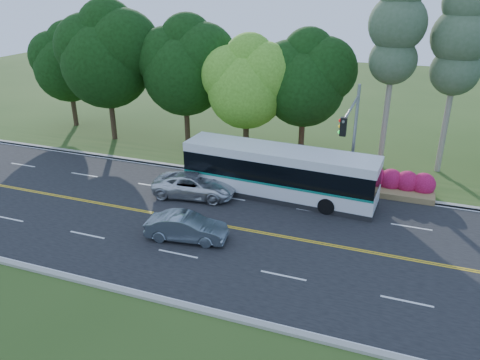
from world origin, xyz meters
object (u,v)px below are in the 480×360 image
(suv, at_px, (194,185))
(sedan, at_px, (187,227))
(traffic_signal, at_px, (351,130))
(transit_bus, at_px, (278,173))

(suv, bearing_deg, sedan, -166.96)
(traffic_signal, relative_size, sedan, 1.63)
(transit_bus, xyz_separation_m, suv, (-5.00, -1.79, -0.85))
(traffic_signal, xyz_separation_m, suv, (-9.14, -2.36, -3.92))
(traffic_signal, height_order, suv, traffic_signal)
(sedan, distance_m, suv, 5.42)
(traffic_signal, distance_m, transit_bus, 5.20)
(transit_bus, bearing_deg, sedan, -110.76)
(transit_bus, distance_m, sedan, 7.56)
(transit_bus, distance_m, suv, 5.37)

